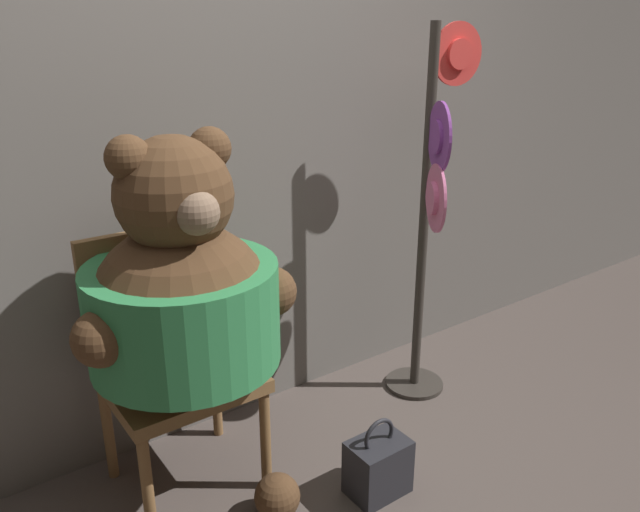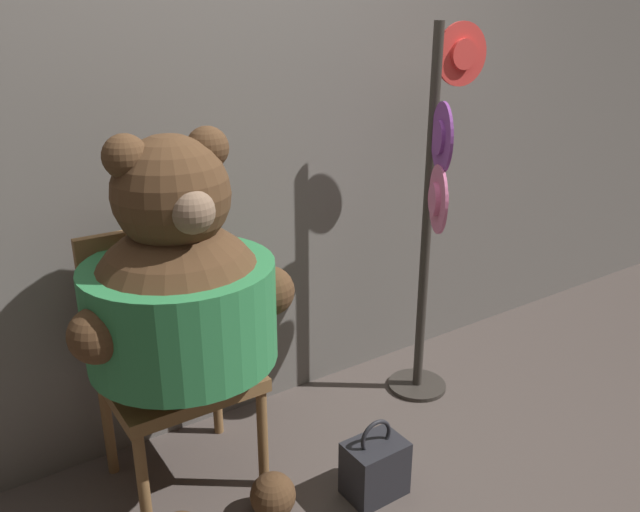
{
  "view_description": "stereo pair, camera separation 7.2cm",
  "coord_description": "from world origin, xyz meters",
  "px_view_note": "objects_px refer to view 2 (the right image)",
  "views": [
    {
      "loc": [
        -1.13,
        -1.58,
        1.66
      ],
      "look_at": [
        0.21,
        0.27,
        0.82
      ],
      "focal_mm": 35.0,
      "sensor_mm": 36.0,
      "label": 1
    },
    {
      "loc": [
        -1.07,
        -1.62,
        1.66
      ],
      "look_at": [
        0.21,
        0.27,
        0.82
      ],
      "focal_mm": 35.0,
      "sensor_mm": 36.0,
      "label": 2
    }
  ],
  "objects_px": {
    "teddy_bear": "(181,301)",
    "handbag_on_ground": "(375,467)",
    "chair": "(169,350)",
    "hat_display_rack": "(435,209)"
  },
  "relations": [
    {
      "from": "hat_display_rack",
      "to": "handbag_on_ground",
      "type": "bearing_deg",
      "value": -146.96
    },
    {
      "from": "teddy_bear",
      "to": "handbag_on_ground",
      "type": "xyz_separation_m",
      "value": [
        0.55,
        -0.4,
        -0.67
      ]
    },
    {
      "from": "teddy_bear",
      "to": "hat_display_rack",
      "type": "relative_size",
      "value": 0.81
    },
    {
      "from": "teddy_bear",
      "to": "handbag_on_ground",
      "type": "distance_m",
      "value": 0.95
    },
    {
      "from": "chair",
      "to": "handbag_on_ground",
      "type": "distance_m",
      "value": 0.88
    },
    {
      "from": "hat_display_rack",
      "to": "handbag_on_ground",
      "type": "distance_m",
      "value": 1.1
    },
    {
      "from": "chair",
      "to": "hat_display_rack",
      "type": "relative_size",
      "value": 0.58
    },
    {
      "from": "chair",
      "to": "hat_display_rack",
      "type": "xyz_separation_m",
      "value": [
        1.18,
        -0.15,
        0.39
      ]
    },
    {
      "from": "teddy_bear",
      "to": "handbag_on_ground",
      "type": "bearing_deg",
      "value": -35.88
    },
    {
      "from": "chair",
      "to": "teddy_bear",
      "type": "distance_m",
      "value": 0.31
    }
  ]
}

